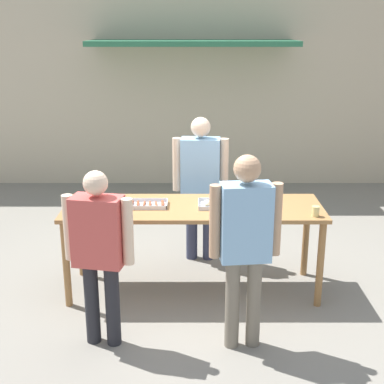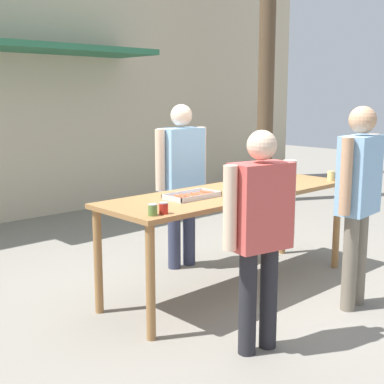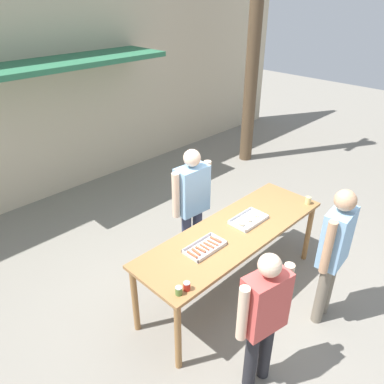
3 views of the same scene
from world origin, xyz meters
name	(u,v)px [view 3 (image 3 of 3)]	position (x,y,z in m)	size (l,w,h in m)	color
ground_plane	(230,289)	(0.00, 0.00, 0.00)	(24.00, 24.00, 0.00)	gray
building_facade_back	(53,67)	(0.00, 3.98, 2.26)	(12.00, 1.11, 4.50)	beige
serving_table	(233,237)	(0.00, 0.00, 0.83)	(2.60, 0.82, 0.93)	olive
food_tray_sausages	(205,248)	(-0.50, 0.01, 0.94)	(0.47, 0.25, 0.04)	silver
food_tray_buns	(248,220)	(0.27, 0.01, 0.94)	(0.46, 0.28, 0.06)	silver
condiment_jar_mustard	(179,291)	(-1.17, -0.30, 0.97)	(0.07, 0.07, 0.09)	#567A38
condiment_jar_ketchup	(187,286)	(-1.07, -0.31, 0.97)	(0.07, 0.07, 0.09)	#B22319
beer_cup	(308,200)	(1.16, -0.29, 0.98)	(0.07, 0.07, 0.10)	#DBC67A
person_server_behind_table	(192,198)	(0.08, 0.78, 1.01)	(0.63, 0.27, 1.70)	#333851
person_customer_holding_hotdog	(264,312)	(-0.79, -0.99, 0.92)	(0.59, 0.30, 1.56)	#232328
person_customer_with_cup	(335,247)	(0.42, -1.03, 1.02)	(0.59, 0.27, 1.70)	#756B5B
utility_pole	(256,17)	(3.44, 2.45, 2.92)	(1.10, 0.27, 5.72)	brown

